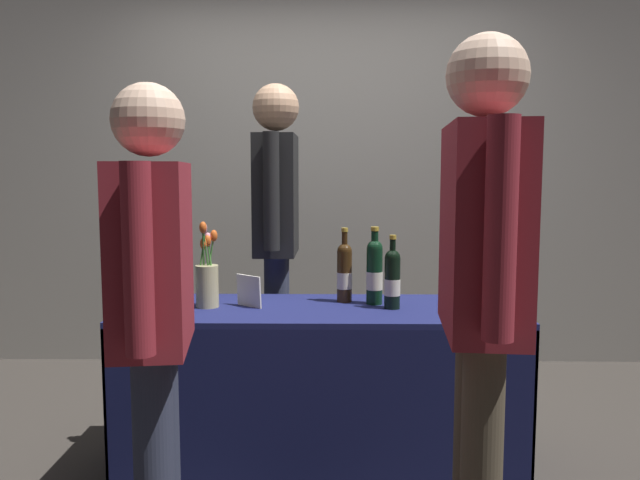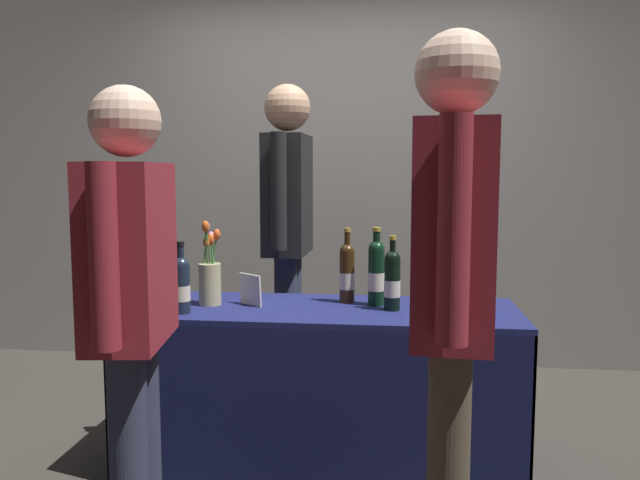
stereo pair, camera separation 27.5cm
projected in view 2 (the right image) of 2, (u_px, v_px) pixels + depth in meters
ground_plane at (320, 463)px, 2.86m from camera, size 12.00×12.00×0.00m
back_partition at (347, 136)px, 4.30m from camera, size 6.82×0.12×3.13m
tasting_table at (320, 357)px, 2.81m from camera, size 1.74×0.61×0.72m
featured_wine_bottle at (392, 279)px, 2.71m from camera, size 0.07×0.07×0.32m
display_bottle_0 at (172, 277)px, 2.84m from camera, size 0.07×0.07×0.31m
display_bottle_1 at (162, 269)px, 2.96m from camera, size 0.08×0.08×0.32m
display_bottle_2 at (376, 272)px, 2.81m from camera, size 0.07×0.07×0.35m
display_bottle_3 at (181, 284)px, 2.66m from camera, size 0.08×0.08×0.31m
display_bottle_4 at (347, 272)px, 2.88m from camera, size 0.07×0.07×0.34m
wine_glass_near_vendor at (465, 288)px, 2.72m from camera, size 0.07×0.07×0.13m
flower_vase at (210, 276)px, 2.83m from camera, size 0.10×0.10×0.38m
brochure_stand at (250, 290)px, 2.82m from camera, size 0.12×0.10×0.14m
vendor_presenter at (288, 218)px, 3.34m from camera, size 0.24×0.59×1.77m
taster_foreground_right at (131, 294)px, 1.96m from camera, size 0.26×0.56×1.58m
taster_foreground_left at (452, 272)px, 1.79m from camera, size 0.25×0.63×1.71m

